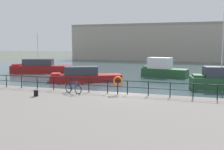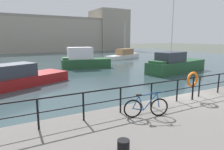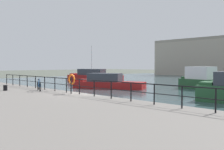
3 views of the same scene
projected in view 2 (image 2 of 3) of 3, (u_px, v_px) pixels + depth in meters
The scene contains 11 objects.
ground_plane at pixel (181, 108), 10.97m from camera, with size 240.00×240.00×0.00m, color #4C5147.
water_basin at pixel (55, 59), 37.03m from camera, with size 80.00×60.00×0.01m, color #33474C.
harbor_building at pixel (52, 34), 59.49m from camera, with size 58.50×11.50×13.09m.
moored_green_narrowboat at pixel (12, 79), 15.60m from camera, with size 8.98×6.13×1.83m.
moored_cabin_cruiser at pixel (175, 64), 22.52m from camera, with size 8.69×3.90×7.80m.
moored_small_launch at pixel (84, 60), 26.14m from camera, with size 6.59×3.54×2.68m.
moored_blue_motorboat at pixel (124, 55), 38.19m from camera, with size 8.83×5.46×6.68m.
quay_railing at pixel (200, 83), 10.24m from camera, with size 25.43×0.07×1.08m.
parked_bicycle at pixel (146, 107), 7.62m from camera, with size 1.69×0.65×0.98m.
mooring_bollard at pixel (123, 148), 5.09m from camera, with size 0.32×0.32×0.44m, color black.
life_ring_stand at pixel (193, 80), 9.73m from camera, with size 0.75×0.16×1.40m.
Camera 2 is at (-8.35, -7.35, 3.79)m, focal length 31.92 mm.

